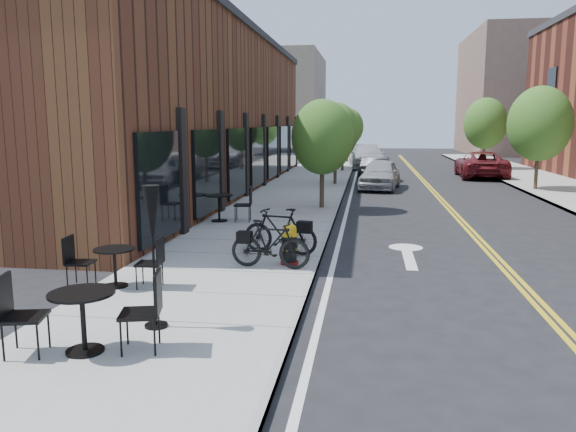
{
  "coord_description": "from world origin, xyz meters",
  "views": [
    {
      "loc": [
        1.01,
        -10.82,
        3.1
      ],
      "look_at": [
        -0.77,
        1.69,
        1.0
      ],
      "focal_mm": 35.0,
      "sensor_mm": 36.0,
      "label": 1
    }
  ],
  "objects_px": {
    "bistro_set_c": "(219,204)",
    "patio_umbrella": "(152,226)",
    "parked_car_a": "(380,174)",
    "parked_car_c": "(367,157)",
    "bicycle_left": "(280,231)",
    "fire_hydrant": "(290,244)",
    "parked_car_far": "(481,164)",
    "bicycle_right": "(270,244)",
    "bistro_set_a": "(83,313)",
    "bistro_set_b": "(115,262)",
    "parked_car_b": "(375,169)"
  },
  "relations": [
    {
      "from": "parked_car_c",
      "to": "bistro_set_a",
      "type": "bearing_deg",
      "value": -102.17
    },
    {
      "from": "bicycle_right",
      "to": "bistro_set_a",
      "type": "xyz_separation_m",
      "value": [
        -1.67,
        -4.62,
        0.03
      ]
    },
    {
      "from": "bicycle_right",
      "to": "parked_car_c",
      "type": "height_order",
      "value": "parked_car_c"
    },
    {
      "from": "bicycle_right",
      "to": "fire_hydrant",
      "type": "bearing_deg",
      "value": -36.53
    },
    {
      "from": "parked_car_a",
      "to": "parked_car_c",
      "type": "relative_size",
      "value": 0.75
    },
    {
      "from": "bicycle_left",
      "to": "bistro_set_a",
      "type": "bearing_deg",
      "value": -3.35
    },
    {
      "from": "bicycle_right",
      "to": "parked_car_far",
      "type": "bearing_deg",
      "value": -15.3
    },
    {
      "from": "bicycle_right",
      "to": "parked_car_b",
      "type": "relative_size",
      "value": 0.42
    },
    {
      "from": "bistro_set_b",
      "to": "bistro_set_c",
      "type": "xyz_separation_m",
      "value": [
        0.07,
        7.06,
        0.06
      ]
    },
    {
      "from": "bicycle_right",
      "to": "patio_umbrella",
      "type": "distance_m",
      "value": 3.89
    },
    {
      "from": "parked_car_a",
      "to": "bicycle_left",
      "type": "bearing_deg",
      "value": -92.07
    },
    {
      "from": "bicycle_right",
      "to": "parked_car_a",
      "type": "xyz_separation_m",
      "value": [
        2.54,
        15.6,
        0.08
      ]
    },
    {
      "from": "bistro_set_a",
      "to": "bistro_set_c",
      "type": "distance_m",
      "value": 9.98
    },
    {
      "from": "bicycle_left",
      "to": "patio_umbrella",
      "type": "xyz_separation_m",
      "value": [
        -1.09,
        -4.89,
        0.97
      ]
    },
    {
      "from": "bistro_set_a",
      "to": "patio_umbrella",
      "type": "height_order",
      "value": "patio_umbrella"
    },
    {
      "from": "bistro_set_a",
      "to": "bistro_set_b",
      "type": "distance_m",
      "value": 3.04
    },
    {
      "from": "bistro_set_b",
      "to": "fire_hydrant",
      "type": "bearing_deg",
      "value": 30.97
    },
    {
      "from": "fire_hydrant",
      "to": "bistro_set_a",
      "type": "relative_size",
      "value": 0.45
    },
    {
      "from": "bistro_set_a",
      "to": "parked_car_c",
      "type": "height_order",
      "value": "parked_car_c"
    },
    {
      "from": "bistro_set_a",
      "to": "parked_car_c",
      "type": "xyz_separation_m",
      "value": [
        3.57,
        32.55,
        0.15
      ]
    },
    {
      "from": "bistro_set_a",
      "to": "parked_car_c",
      "type": "bearing_deg",
      "value": 70.37
    },
    {
      "from": "fire_hydrant",
      "to": "parked_car_a",
      "type": "distance_m",
      "value": 15.36
    },
    {
      "from": "parked_car_c",
      "to": "bistro_set_c",
      "type": "bearing_deg",
      "value": -106.96
    },
    {
      "from": "bistro_set_a",
      "to": "parked_car_b",
      "type": "height_order",
      "value": "parked_car_b"
    },
    {
      "from": "bicycle_left",
      "to": "patio_umbrella",
      "type": "bearing_deg",
      "value": -0.12
    },
    {
      "from": "bistro_set_c",
      "to": "patio_umbrella",
      "type": "xyz_separation_m",
      "value": [
        1.43,
        -8.92,
        0.98
      ]
    },
    {
      "from": "bicycle_right",
      "to": "bistro_set_c",
      "type": "distance_m",
      "value": 5.89
    },
    {
      "from": "bistro_set_c",
      "to": "parked_car_a",
      "type": "relative_size",
      "value": 0.48
    },
    {
      "from": "patio_umbrella",
      "to": "parked_car_c",
      "type": "bearing_deg",
      "value": 84.59
    },
    {
      "from": "bistro_set_c",
      "to": "bistro_set_b",
      "type": "bearing_deg",
      "value": -96.82
    },
    {
      "from": "bicycle_right",
      "to": "bistro_set_a",
      "type": "height_order",
      "value": "bistro_set_a"
    },
    {
      "from": "bicycle_right",
      "to": "bistro_set_a",
      "type": "distance_m",
      "value": 4.92
    },
    {
      "from": "bicycle_left",
      "to": "parked_car_c",
      "type": "distance_m",
      "value": 26.71
    },
    {
      "from": "parked_car_b",
      "to": "fire_hydrant",
      "type": "bearing_deg",
      "value": -90.81
    },
    {
      "from": "bistro_set_a",
      "to": "parked_car_a",
      "type": "bearing_deg",
      "value": 64.86
    },
    {
      "from": "fire_hydrant",
      "to": "parked_car_far",
      "type": "bearing_deg",
      "value": 83.81
    },
    {
      "from": "bistro_set_a",
      "to": "bistro_set_b",
      "type": "relative_size",
      "value": 1.15
    },
    {
      "from": "bicycle_right",
      "to": "bistro_set_b",
      "type": "relative_size",
      "value": 0.96
    },
    {
      "from": "fire_hydrant",
      "to": "bicycle_left",
      "type": "bearing_deg",
      "value": 125.14
    },
    {
      "from": "bicycle_right",
      "to": "parked_car_far",
      "type": "relative_size",
      "value": 0.31
    },
    {
      "from": "bistro_set_a",
      "to": "bistro_set_b",
      "type": "xyz_separation_m",
      "value": [
        -0.92,
        2.89,
        -0.06
      ]
    },
    {
      "from": "bicycle_left",
      "to": "parked_car_far",
      "type": "relative_size",
      "value": 0.33
    },
    {
      "from": "bicycle_left",
      "to": "parked_car_a",
      "type": "height_order",
      "value": "parked_car_a"
    },
    {
      "from": "bistro_set_a",
      "to": "bistro_set_c",
      "type": "xyz_separation_m",
      "value": [
        -0.85,
        9.95,
        -0.0
      ]
    },
    {
      "from": "bistro_set_c",
      "to": "parked_car_far",
      "type": "height_order",
      "value": "parked_car_far"
    },
    {
      "from": "parked_car_c",
      "to": "bicycle_right",
      "type": "bearing_deg",
      "value": -99.8
    },
    {
      "from": "parked_car_b",
      "to": "parked_car_c",
      "type": "height_order",
      "value": "parked_car_c"
    },
    {
      "from": "parked_car_a",
      "to": "parked_car_c",
      "type": "bearing_deg",
      "value": 100.97
    },
    {
      "from": "bistro_set_b",
      "to": "patio_umbrella",
      "type": "relative_size",
      "value": 0.83
    },
    {
      "from": "bistro_set_c",
      "to": "fire_hydrant",
      "type": "bearing_deg",
      "value": -66.06
    }
  ]
}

